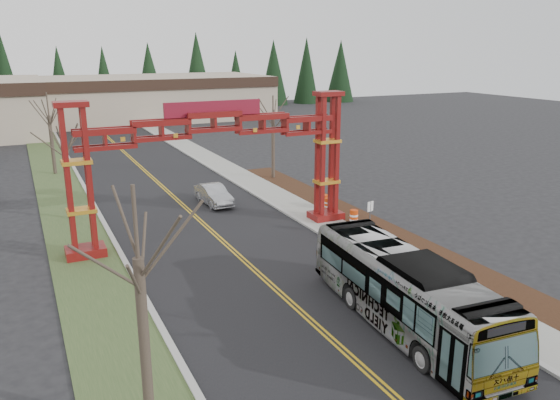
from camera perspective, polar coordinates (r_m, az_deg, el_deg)
ground at (r=20.75m, az=11.14°, el=-18.94°), size 200.00×200.00×0.00m
road at (r=41.55m, az=-9.76°, el=-0.87°), size 12.00×110.00×0.02m
lane_line_left at (r=41.52m, az=-9.92°, el=-0.87°), size 0.12×100.00×0.01m
lane_line_right at (r=41.58m, az=-9.60°, el=-0.83°), size 0.12×100.00×0.01m
curb_right at (r=43.52m, az=-1.98°, el=0.20°), size 0.30×110.00×0.15m
sidewalk_right at (r=44.10m, az=-0.25°, el=0.42°), size 2.60×110.00×0.14m
landscape_strip at (r=33.46m, az=15.05°, el=-5.22°), size 2.60×50.00×0.12m
grass_median at (r=40.24m, az=-20.76°, el=-2.19°), size 4.00×110.00×0.08m
curb_left at (r=40.40m, az=-18.16°, el=-1.83°), size 0.30×110.00×0.15m
gateway_arch at (r=33.67m, az=-6.88°, el=5.82°), size 18.20×1.60×8.90m
retail_building_east at (r=95.99m, az=-13.38°, el=10.39°), size 38.00×20.30×7.00m
conifer_treeline at (r=106.12m, az=-20.20°, el=11.94°), size 116.10×5.60×13.00m
transit_bus at (r=24.13m, az=12.94°, el=-9.27°), size 3.72×12.18×3.34m
silver_sedan at (r=42.24m, az=-6.95°, el=0.56°), size 1.82×4.65×1.51m
bare_tree_median_near at (r=16.31m, az=-14.61°, el=-6.04°), size 3.32×3.32×8.02m
bare_tree_median_mid at (r=40.03m, az=-21.61°, el=5.23°), size 2.97×2.97×7.17m
bare_tree_median_far at (r=55.44m, az=-23.01°, el=8.08°), size 3.26×3.26×7.72m
bare_tree_right_far at (r=49.37m, az=-0.73°, el=8.44°), size 3.15×3.15×7.57m
street_sign at (r=34.91m, az=9.40°, el=-1.20°), size 0.52×0.19×2.33m
barrel_south at (r=37.41m, az=7.72°, el=-1.82°), size 0.57×0.57×1.05m
barrel_mid at (r=40.54m, az=5.01°, el=-0.44°), size 0.50×0.50×0.93m
barrel_north at (r=41.10m, az=4.65°, el=-0.14°), size 0.56×0.56×1.03m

